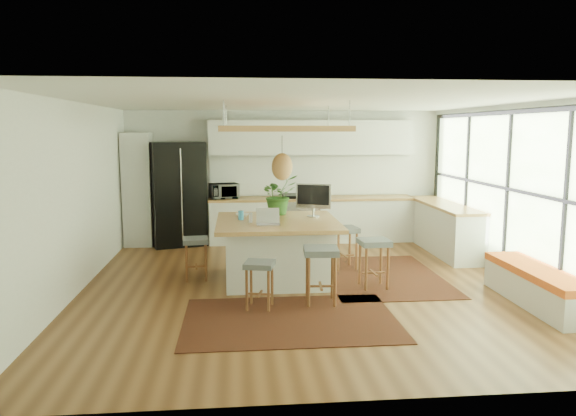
{
  "coord_description": "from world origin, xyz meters",
  "views": [
    {
      "loc": [
        -0.98,
        -7.76,
        2.3
      ],
      "look_at": [
        -0.2,
        0.5,
        1.1
      ],
      "focal_mm": 33.64,
      "sensor_mm": 36.0,
      "label": 1
    }
  ],
  "objects": [
    {
      "name": "range",
      "position": [
        0.3,
        3.18,
        0.5
      ],
      "size": [
        0.76,
        0.62,
        1.0
      ],
      "primitive_type": null,
      "color": "#A5A5AA",
      "rests_on": "floor"
    },
    {
      "name": "monitor",
      "position": [
        0.22,
        0.66,
        1.19
      ],
      "size": [
        0.62,
        0.43,
        0.54
      ],
      "primitive_type": null,
      "rotation": [
        0.0,
        0.0,
        -0.43
      ],
      "color": "#A5A5AA",
      "rests_on": "island"
    },
    {
      "name": "window_wall",
      "position": [
        3.22,
        0.0,
        1.4
      ],
      "size": [
        0.1,
        6.2,
        2.6
      ],
      "primitive_type": null,
      "color": "black",
      "rests_on": "wall_right"
    },
    {
      "name": "island",
      "position": [
        -0.38,
        0.37,
        0.47
      ],
      "size": [
        1.85,
        1.85,
        0.93
      ],
      "primitive_type": null,
      "color": "olive",
      "rests_on": "floor"
    },
    {
      "name": "wall_left",
      "position": [
        -3.25,
        0.0,
        1.35
      ],
      "size": [
        0.0,
        7.0,
        7.0
      ],
      "primitive_type": "plane",
      "rotation": [
        1.57,
        0.0,
        1.57
      ],
      "color": "silver",
      "rests_on": "ground"
    },
    {
      "name": "stool_near_left",
      "position": [
        -0.71,
        -0.99,
        0.35
      ],
      "size": [
        0.44,
        0.44,
        0.62
      ],
      "primitive_type": null,
      "rotation": [
        0.0,
        0.0,
        -0.23
      ],
      "color": "#4C5255",
      "rests_on": "floor"
    },
    {
      "name": "wall_right",
      "position": [
        3.25,
        0.0,
        1.35
      ],
      "size": [
        0.0,
        7.0,
        7.0
      ],
      "primitive_type": "plane",
      "rotation": [
        1.57,
        0.0,
        -1.57
      ],
      "color": "silver",
      "rests_on": "ground"
    },
    {
      "name": "island_bowl",
      "position": [
        -0.91,
        0.77,
        0.96
      ],
      "size": [
        0.21,
        0.21,
        0.05
      ],
      "primitive_type": "imported",
      "rotation": [
        0.0,
        0.0,
        0.04
      ],
      "color": "beige",
      "rests_on": "island"
    },
    {
      "name": "floor",
      "position": [
        0.0,
        0.0,
        0.0
      ],
      "size": [
        7.0,
        7.0,
        0.0
      ],
      "primitive_type": "plane",
      "color": "#563118",
      "rests_on": "ground"
    },
    {
      "name": "laptop",
      "position": [
        -0.54,
        -0.02,
        1.05
      ],
      "size": [
        0.34,
        0.36,
        0.26
      ],
      "primitive_type": null,
      "rotation": [
        0.0,
        0.0,
        -0.01
      ],
      "color": "#A5A5AA",
      "rests_on": "island"
    },
    {
      "name": "right_counter_top",
      "position": [
        2.93,
        2.0,
        0.9
      ],
      "size": [
        0.64,
        2.54,
        0.05
      ],
      "primitive_type": "cube",
      "color": "olive",
      "rests_on": "right_counter_base"
    },
    {
      "name": "wall_front",
      "position": [
        0.0,
        -3.5,
        1.35
      ],
      "size": [
        6.5,
        0.0,
        6.5
      ],
      "primitive_type": "plane",
      "rotation": [
        -1.57,
        0.0,
        0.0
      ],
      "color": "silver",
      "rests_on": "ground"
    },
    {
      "name": "upper_cabinets",
      "position": [
        0.55,
        3.32,
        2.15
      ],
      "size": [
        4.2,
        0.34,
        0.7
      ],
      "primitive_type": "cube",
      "color": "silver",
      "rests_on": "wall_back"
    },
    {
      "name": "stool_near_right",
      "position": [
        0.11,
        -0.86,
        0.35
      ],
      "size": [
        0.48,
        0.48,
        0.76
      ],
      "primitive_type": null,
      "rotation": [
        0.0,
        0.0,
        -0.08
      ],
      "color": "#4C5255",
      "rests_on": "floor"
    },
    {
      "name": "window_bench",
      "position": [
        2.95,
        -1.2,
        0.25
      ],
      "size": [
        0.52,
        2.0,
        0.5
      ],
      "primitive_type": null,
      "color": "silver",
      "rests_on": "floor"
    },
    {
      "name": "backsplash",
      "position": [
        0.55,
        3.48,
        1.35
      ],
      "size": [
        4.2,
        0.02,
        0.8
      ],
      "primitive_type": "cube",
      "color": "white",
      "rests_on": "wall_back"
    },
    {
      "name": "stool_right_back",
      "position": [
        0.79,
        0.93,
        0.35
      ],
      "size": [
        0.48,
        0.48,
        0.7
      ],
      "primitive_type": null,
      "rotation": [
        0.0,
        0.0,
        1.73
      ],
      "color": "#4C5255",
      "rests_on": "floor"
    },
    {
      "name": "right_counter_base",
      "position": [
        2.93,
        2.0,
        0.44
      ],
      "size": [
        0.6,
        2.5,
        0.88
      ],
      "primitive_type": "cube",
      "color": "silver",
      "rests_on": "floor"
    },
    {
      "name": "fridge",
      "position": [
        -2.18,
        3.15,
        0.93
      ],
      "size": [
        1.22,
        1.07,
        2.07
      ],
      "primitive_type": null,
      "rotation": [
        0.0,
        0.0,
        0.3
      ],
      "color": "black",
      "rests_on": "floor"
    },
    {
      "name": "pantry",
      "position": [
        -2.95,
        3.18,
        1.12
      ],
      "size": [
        0.55,
        0.6,
        2.25
      ],
      "primitive_type": "cube",
      "color": "silver",
      "rests_on": "floor"
    },
    {
      "name": "wall_back",
      "position": [
        0.0,
        3.5,
        1.35
      ],
      "size": [
        6.5,
        0.0,
        6.5
      ],
      "primitive_type": "plane",
      "rotation": [
        1.57,
        0.0,
        0.0
      ],
      "color": "silver",
      "rests_on": "ground"
    },
    {
      "name": "rug_near",
      "position": [
        -0.36,
        -1.46,
        0.01
      ],
      "size": [
        2.6,
        1.8,
        0.01
      ],
      "primitive_type": "cube",
      "color": "black",
      "rests_on": "floor"
    },
    {
      "name": "stool_right_front",
      "position": [
        1.0,
        -0.21,
        0.35
      ],
      "size": [
        0.45,
        0.45,
        0.72
      ],
      "primitive_type": null,
      "rotation": [
        0.0,
        0.0,
        1.62
      ],
      "color": "#4C5255",
      "rests_on": "floor"
    },
    {
      "name": "ceiling_panel",
      "position": [
        -0.3,
        0.4,
        2.05
      ],
      "size": [
        1.86,
        1.86,
        0.8
      ],
      "primitive_type": null,
      "color": "olive",
      "rests_on": "ceiling"
    },
    {
      "name": "ceiling",
      "position": [
        0.0,
        0.0,
        2.7
      ],
      "size": [
        7.0,
        7.0,
        0.0
      ],
      "primitive_type": "plane",
      "rotation": [
        3.14,
        0.0,
        0.0
      ],
      "color": "white",
      "rests_on": "ground"
    },
    {
      "name": "back_counter_base",
      "position": [
        0.55,
        3.18,
        0.44
      ],
      "size": [
        4.2,
        0.6,
        0.88
      ],
      "primitive_type": "cube",
      "color": "silver",
      "rests_on": "floor"
    },
    {
      "name": "island_bottle_1",
      "position": [
        -0.78,
        0.22,
        1.03
      ],
      "size": [
        0.07,
        0.07,
        0.19
      ],
      "primitive_type": "cylinder",
      "color": "white",
      "rests_on": "island"
    },
    {
      "name": "microwave",
      "position": [
        -1.25,
        3.15,
        1.11
      ],
      "size": [
        0.61,
        0.45,
        0.37
      ],
      "primitive_type": "imported",
      "rotation": [
        0.0,
        0.0,
        0.3
      ],
      "color": "#A5A5AA",
      "rests_on": "back_counter_top"
    },
    {
      "name": "island_bottle_0",
      "position": [
        -0.93,
        0.47,
        1.03
      ],
      "size": [
        0.07,
        0.07,
        0.19
      ],
      "primitive_type": "cylinder",
      "color": "#3698D9",
      "rests_on": "island"
    },
    {
      "name": "island_plant",
      "position": [
        -0.31,
        0.97,
        1.19
      ],
      "size": [
        0.8,
        0.83,
        0.51
      ],
      "primitive_type": "imported",
      "rotation": [
        0.0,
        0.0,
        0.4
      ],
      "color": "#1E4C19",
      "rests_on": "island"
    },
    {
      "name": "rug_right",
      "position": [
        1.29,
        0.39,
        0.01
      ],
      "size": [
        1.8,
        2.6,
        0.01
      ],
      "primitive_type": "cube",
      "color": "black",
      "rests_on": "floor"
    },
    {
      "name": "back_counter_top",
      "position": [
        0.55,
        3.18,
        0.9
      ],
      "size": [
        4.24,
        0.64,
        0.05
      ],
      "primitive_type": "cube",
      "color": "olive",
      "rests_on": "back_counter_base"
    },
    {
      "name": "stool_left_side",
      "position": [
        -1.63,
        0.49,
        0.35
      ],
      "size": [
        0.42,
        0.42,
        0.65
      ],
      "primitive_type": null,
      "rotation": [
        0.0,
        0.0,
        -1.49
      ],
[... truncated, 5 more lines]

